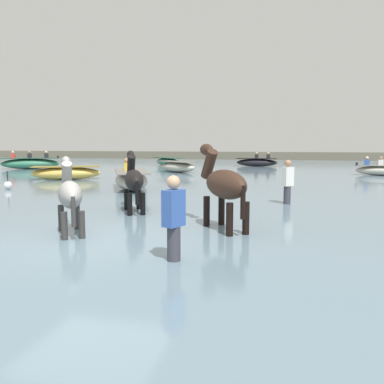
# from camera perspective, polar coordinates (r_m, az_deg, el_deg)

# --- Properties ---
(ground_plane) EXTENTS (120.00, 120.00, 0.00)m
(ground_plane) POSITION_cam_1_polar(r_m,az_deg,el_deg) (7.78, -13.45, -8.95)
(ground_plane) COLOR #666051
(water_surface) EXTENTS (90.00, 90.00, 0.36)m
(water_surface) POSITION_cam_1_polar(r_m,az_deg,el_deg) (17.12, 1.83, 0.39)
(water_surface) COLOR slate
(water_surface) RESTS_ON ground
(horse_lead_dark_bay) EXTENTS (1.41, 1.74, 2.08)m
(horse_lead_dark_bay) POSITION_cam_1_polar(r_m,az_deg,el_deg) (8.18, 4.45, 0.77)
(horse_lead_dark_bay) COLOR #382319
(horse_lead_dark_bay) RESTS_ON ground
(horse_trailing_black) EXTENTS (1.08, 1.69, 1.90)m
(horse_trailing_black) POSITION_cam_1_polar(r_m,az_deg,el_deg) (10.40, -8.15, 1.42)
(horse_trailing_black) COLOR black
(horse_trailing_black) RESTS_ON ground
(horse_flank_grey) EXTENTS (1.20, 1.54, 1.83)m
(horse_flank_grey) POSITION_cam_1_polar(r_m,az_deg,el_deg) (8.15, -16.71, -0.59)
(horse_flank_grey) COLOR gray
(horse_flank_grey) RESTS_ON ground
(boat_near_starboard) EXTENTS (3.41, 2.32, 1.12)m
(boat_near_starboard) POSITION_cam_1_polar(r_m,az_deg,el_deg) (20.61, -17.17, 2.58)
(boat_near_starboard) COLOR gold
(boat_near_starboard) RESTS_ON water_surface
(boat_mid_outer) EXTENTS (3.14, 1.16, 1.09)m
(boat_mid_outer) POSITION_cam_1_polar(r_m,az_deg,el_deg) (31.57, 9.05, 4.14)
(boat_mid_outer) COLOR black
(boat_mid_outer) RESTS_ON water_surface
(boat_mid_channel) EXTENTS (3.08, 2.61, 0.66)m
(boat_mid_channel) POSITION_cam_1_polar(r_m,az_deg,el_deg) (24.82, -2.06, 3.55)
(boat_mid_channel) COLOR #B2AD9E
(boat_mid_channel) RESTS_ON water_surface
(boat_distant_west) EXTENTS (4.01, 2.82, 1.23)m
(boat_distant_west) POSITION_cam_1_polar(r_m,az_deg,el_deg) (30.10, -21.69, 3.75)
(boat_distant_west) COLOR #337556
(boat_distant_west) RESTS_ON water_surface
(boat_far_inshore) EXTENTS (2.63, 1.18, 1.03)m
(boat_far_inshore) POSITION_cam_1_polar(r_m,az_deg,el_deg) (24.61, 24.86, 2.83)
(boat_far_inshore) COLOR #B2AD9E
(boat_far_inshore) RESTS_ON water_surface
(boat_far_offshore) EXTENTS (2.58, 3.65, 1.18)m
(boat_far_offshore) POSITION_cam_1_polar(r_m,az_deg,el_deg) (15.69, -8.49, 1.69)
(boat_far_offshore) COLOR #B2AD9E
(boat_far_offshore) RESTS_ON water_surface
(boat_near_port) EXTENTS (2.99, 3.10, 0.65)m
(boat_near_port) POSITION_cam_1_polar(r_m,az_deg,el_deg) (31.90, -3.43, 4.26)
(boat_near_port) COLOR #337556
(boat_near_port) RESTS_ON water_surface
(person_wading_close) EXTENTS (0.32, 0.37, 1.63)m
(person_wading_close) POSITION_cam_1_polar(r_m,az_deg,el_deg) (6.01, -2.58, -4.92)
(person_wading_close) COLOR #383842
(person_wading_close) RESTS_ON ground
(person_onlooker_right) EXTENTS (0.36, 0.37, 1.63)m
(person_onlooker_right) POSITION_cam_1_polar(r_m,az_deg,el_deg) (11.98, 13.19, 0.77)
(person_onlooker_right) COLOR #383842
(person_onlooker_right) RESTS_ON ground
(channel_buoy) EXTENTS (0.30, 0.30, 0.69)m
(channel_buoy) POSITION_cam_1_polar(r_m,az_deg,el_deg) (16.98, -24.35, 0.88)
(channel_buoy) COLOR silver
(channel_buoy) RESTS_ON water_surface
(far_shoreline) EXTENTS (80.00, 2.40, 1.19)m
(far_shoreline) POSITION_cam_1_polar(r_m,az_deg,el_deg) (45.68, 9.21, 4.83)
(far_shoreline) COLOR #605B4C
(far_shoreline) RESTS_ON ground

